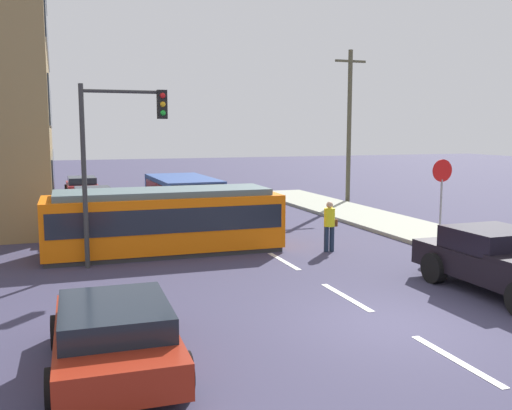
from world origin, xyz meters
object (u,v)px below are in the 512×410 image
pickup_truck_parked (507,262)px  parked_sedan_mid (82,219)px  streetcar_tram (164,220)px  pedestrian_crossing (330,223)px  parked_sedan_furthest (82,186)px  traffic_light_mast (117,141)px  stop_sign (442,184)px  city_bus (183,195)px  parked_sedan_far (93,199)px  parked_sedan_near (115,334)px  utility_pole_mid (349,124)px

pickup_truck_parked → parked_sedan_mid: (-9.44, 11.58, -0.18)m
streetcar_tram → pedestrian_crossing: 5.45m
parked_sedan_furthest → traffic_light_mast: traffic_light_mast is taller
parked_sedan_furthest → stop_sign: 22.74m
pedestrian_crossing → parked_sedan_mid: 9.50m
pickup_truck_parked → city_bus: bearing=108.5°
pedestrian_crossing → parked_sedan_furthest: bearing=110.0°
parked_sedan_far → traffic_light_mast: size_ratio=0.76×
traffic_light_mast → pedestrian_crossing: bearing=-2.5°
parked_sedan_near → stop_sign: size_ratio=1.43×
pickup_truck_parked → parked_sedan_mid: 14.94m
pickup_truck_parked → parked_sedan_near: size_ratio=1.22×
city_bus → pedestrian_crossing: 9.26m
city_bus → parked_sedan_furthest: 11.25m
traffic_light_mast → utility_pole_mid: 17.37m
pickup_truck_parked → parked_sedan_furthest: bearing=109.4°
parked_sedan_mid → parked_sedan_furthest: size_ratio=0.94×
pickup_truck_parked → traffic_light_mast: traffic_light_mast is taller
pickup_truck_parked → parked_sedan_furthest: pickup_truck_parked is taller
city_bus → pickup_truck_parked: (4.89, -14.62, -0.27)m
parked_sedan_far → city_bus: bearing=-44.3°
stop_sign → traffic_light_mast: traffic_light_mast is taller
pickup_truck_parked → stop_sign: stop_sign is taller
city_bus → parked_sedan_mid: bearing=-146.3°
parked_sedan_mid → traffic_light_mast: bearing=-81.2°
parked_sedan_mid → parked_sedan_far: (0.81, 6.68, 0.00)m
parked_sedan_mid → traffic_light_mast: size_ratio=0.77×
parked_sedan_near → pickup_truck_parked: bearing=8.2°
streetcar_tram → traffic_light_mast: size_ratio=1.44×
pickup_truck_parked → traffic_light_mast: bearing=144.3°
pedestrian_crossing → pickup_truck_parked: (1.86, -5.87, -0.15)m
parked_sedan_furthest → traffic_light_mast: 19.21m
city_bus → pickup_truck_parked: size_ratio=1.10×
streetcar_tram → pickup_truck_parked: 10.37m
pedestrian_crossing → parked_sedan_far: size_ratio=0.41×
pedestrian_crossing → streetcar_tram: bearing=161.3°
parked_sedan_far → stop_sign: 16.90m
parked_sedan_near → parked_sedan_furthest: size_ratio=0.95×
streetcar_tram → pedestrian_crossing: (5.17, -1.75, -0.13)m
streetcar_tram → parked_sedan_mid: 4.66m
streetcar_tram → pedestrian_crossing: bearing=-18.7°
parked_sedan_far → traffic_light_mast: bearing=-89.9°
traffic_light_mast → city_bus: bearing=66.3°
pickup_truck_parked → stop_sign: bearing=68.9°
parked_sedan_mid → parked_sedan_far: bearing=83.1°
parked_sedan_furthest → pedestrian_crossing: bearing=-70.0°
streetcar_tram → city_bus: 7.32m
parked_sedan_mid → utility_pole_mid: size_ratio=0.49×
parked_sedan_near → utility_pole_mid: (14.37, 18.45, 3.69)m
city_bus → traffic_light_mast: (-3.71, -8.45, 2.60)m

